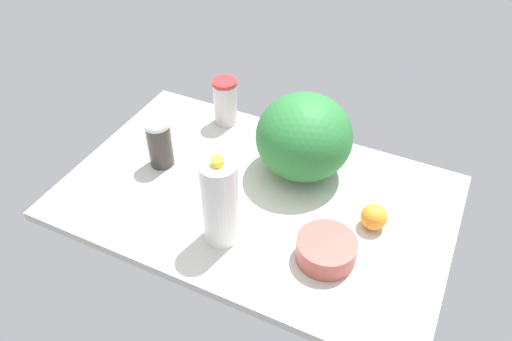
% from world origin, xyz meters
% --- Properties ---
extents(countertop, '(1.20, 0.76, 0.03)m').
position_xyz_m(countertop, '(0.00, 0.00, 0.01)').
color(countertop, beige).
rests_on(countertop, ground).
extents(milk_jug, '(0.10, 0.10, 0.29)m').
position_xyz_m(milk_jug, '(0.01, 0.20, 0.17)').
color(milk_jug, white).
rests_on(milk_jug, countertop).
extents(tumbler_cup, '(0.09, 0.09, 0.18)m').
position_xyz_m(tumbler_cup, '(0.27, -0.30, 0.12)').
color(tumbler_cup, silver).
rests_on(tumbler_cup, countertop).
extents(mixing_bowl, '(0.17, 0.17, 0.07)m').
position_xyz_m(mixing_bowl, '(-0.28, 0.14, 0.06)').
color(mixing_bowl, '#AF4E46').
rests_on(mixing_bowl, countertop).
extents(shaker_bottle, '(0.08, 0.08, 0.17)m').
position_xyz_m(shaker_bottle, '(0.35, 0.00, 0.11)').
color(shaker_bottle, '#37322E').
rests_on(shaker_bottle, countertop).
extents(watermelon, '(0.31, 0.31, 0.27)m').
position_xyz_m(watermelon, '(-0.08, -0.17, 0.17)').
color(watermelon, '#2A7535').
rests_on(watermelon, countertop).
extents(orange_far_back, '(0.08, 0.08, 0.08)m').
position_xyz_m(orange_far_back, '(-0.37, -0.03, 0.07)').
color(orange_far_back, orange).
rests_on(orange_far_back, countertop).
extents(orange_by_jug, '(0.08, 0.08, 0.08)m').
position_xyz_m(orange_by_jug, '(0.08, 0.08, 0.07)').
color(orange_by_jug, orange).
rests_on(orange_by_jug, countertop).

